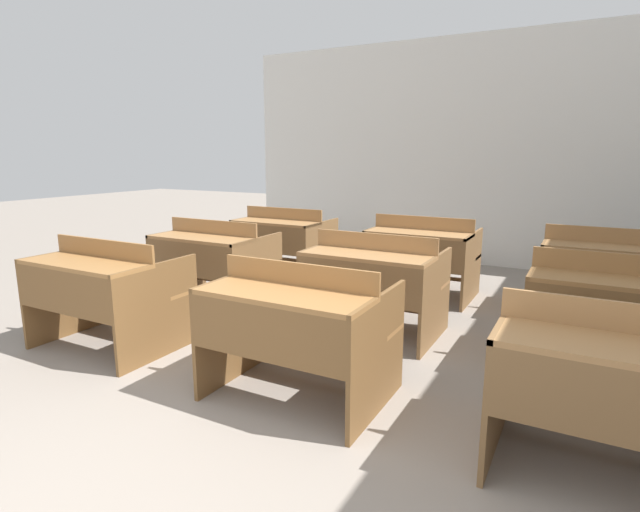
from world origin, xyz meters
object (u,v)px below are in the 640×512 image
bench_front_right (619,386)px  bench_third_center (422,253)px  bench_second_left (213,259)px  bench_second_right (613,311)px  bench_third_right (606,271)px  bench_third_left (283,240)px  bench_second_center (374,280)px  bench_front_center (297,325)px  bench_front_left (106,289)px

bench_front_right → bench_third_center: same height
bench_second_left → bench_second_right: bearing=-0.3°
bench_front_right → bench_third_right: size_ratio=1.00×
bench_front_right → bench_third_left: (-3.50, 2.61, 0.00)m
bench_second_center → bench_second_right: size_ratio=1.00×
bench_third_right → bench_third_center: bearing=-179.7°
bench_front_center → bench_third_center: 2.60m
bench_front_left → bench_third_right: (3.49, 2.60, 0.00)m
bench_front_center → bench_front_right: (1.73, -0.01, 0.00)m
bench_second_left → bench_third_center: 2.20m
bench_front_center → bench_third_center: (-0.00, 2.60, 0.00)m
bench_third_left → bench_third_right: same height
bench_second_right → bench_second_center: bearing=179.8°
bench_front_center → bench_third_right: size_ratio=1.00×
bench_second_left → bench_second_center: 1.76m
bench_third_left → bench_third_right: size_ratio=1.00×
bench_front_left → bench_second_left: (-0.01, 1.30, 0.00)m
bench_front_right → bench_second_right: 1.29m
bench_third_right → bench_second_right: bearing=-89.0°
bench_second_right → bench_front_center: bearing=-143.7°
bench_second_right → bench_third_right: size_ratio=1.00×
bench_third_left → bench_third_right: (3.49, -0.00, 0.00)m
bench_front_left → bench_second_left: size_ratio=1.00×
bench_front_left → bench_third_left: 2.60m
bench_front_right → bench_second_right: same height
bench_front_center → bench_third_left: 3.15m
bench_front_center → bench_second_left: size_ratio=1.00×
bench_third_left → bench_third_right: bearing=-0.0°
bench_second_center → bench_third_center: (0.01, 1.31, 0.00)m
bench_front_left → bench_second_center: size_ratio=1.00×
bench_front_right → bench_third_center: size_ratio=1.00×
bench_front_left → bench_second_center: (1.75, 1.28, 0.00)m
bench_third_center → bench_front_right: bearing=-56.3°
bench_second_left → bench_front_left: bearing=-89.6°
bench_third_center → bench_second_right: bearing=-37.0°
bench_second_center → bench_front_left: bearing=-143.7°
bench_second_right → bench_third_left: same height
bench_second_right → bench_front_right: bearing=-90.6°
bench_second_left → bench_second_center: same height
bench_second_center → bench_third_right: (1.74, 1.32, 0.00)m
bench_front_center → bench_front_right: 1.73m
bench_front_center → bench_second_center: same height
bench_front_center → bench_second_center: bearing=90.8°
bench_second_right → bench_third_right: same height
bench_third_center → bench_third_right: size_ratio=1.00×
bench_third_center → bench_third_right: (1.73, 0.01, 0.00)m
bench_second_center → bench_third_right: bearing=37.2°
bench_third_center → bench_third_right: same height
bench_front_left → bench_front_center: bearing=-0.1°
bench_front_left → bench_front_right: bearing=-0.1°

